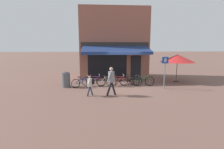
% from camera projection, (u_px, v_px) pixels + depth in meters
% --- Properties ---
extents(ground_plane, '(160.00, 160.00, 0.00)m').
position_uv_depth(ground_plane, '(126.00, 87.00, 12.57)').
color(ground_plane, brown).
extents(shop_front, '(6.04, 4.93, 6.23)m').
position_uv_depth(shop_front, '(114.00, 44.00, 16.20)').
color(shop_front, '#8E5647').
rests_on(shop_front, ground_plane).
extents(bike_rack_rail, '(5.02, 0.04, 0.57)m').
position_uv_depth(bike_rack_rail, '(113.00, 79.00, 12.90)').
color(bike_rack_rail, '#47494F').
rests_on(bike_rack_rail, ground_plane).
extents(bicycle_blue, '(1.58, 0.82, 0.78)m').
position_uv_depth(bicycle_blue, '(83.00, 82.00, 12.47)').
color(bicycle_blue, black).
rests_on(bicycle_blue, ground_plane).
extents(bicycle_purple, '(1.76, 0.52, 0.87)m').
position_uv_depth(bicycle_purple, '(94.00, 81.00, 12.77)').
color(bicycle_purple, black).
rests_on(bicycle_purple, ground_plane).
extents(bicycle_silver, '(1.67, 0.82, 0.83)m').
position_uv_depth(bicycle_silver, '(108.00, 81.00, 12.86)').
color(bicycle_silver, black).
rests_on(bicycle_silver, ground_plane).
extents(bicycle_red, '(1.73, 0.52, 0.89)m').
position_uv_depth(bicycle_red, '(118.00, 81.00, 12.63)').
color(bicycle_red, black).
rests_on(bicycle_red, ground_plane).
extents(bicycle_black, '(1.65, 0.62, 0.82)m').
position_uv_depth(bicycle_black, '(130.00, 81.00, 13.00)').
color(bicycle_black, black).
rests_on(bicycle_black, ground_plane).
extents(bicycle_green, '(1.75, 0.58, 0.85)m').
position_uv_depth(bicycle_green, '(142.00, 80.00, 13.03)').
color(bicycle_green, black).
rests_on(bicycle_green, ground_plane).
extents(pedestrian_adult, '(0.63, 0.51, 1.70)m').
position_uv_depth(pedestrian_adult, '(111.00, 78.00, 10.29)').
color(pedestrian_adult, black).
rests_on(pedestrian_adult, ground_plane).
extents(pedestrian_child, '(0.48, 0.46, 1.22)m').
position_uv_depth(pedestrian_child, '(90.00, 83.00, 10.22)').
color(pedestrian_child, '#282D47').
rests_on(pedestrian_child, ground_plane).
extents(litter_bin, '(0.58, 0.58, 1.13)m').
position_uv_depth(litter_bin, '(66.00, 79.00, 12.47)').
color(litter_bin, '#515459').
rests_on(litter_bin, ground_plane).
extents(parking_sign, '(0.44, 0.07, 2.25)m').
position_uv_depth(parking_sign, '(165.00, 69.00, 11.84)').
color(parking_sign, slate).
rests_on(parking_sign, ground_plane).
extents(cafe_parasol, '(2.72, 2.72, 2.24)m').
position_uv_depth(cafe_parasol, '(177.00, 58.00, 14.18)').
color(cafe_parasol, '#4C3D2D').
rests_on(cafe_parasol, ground_plane).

